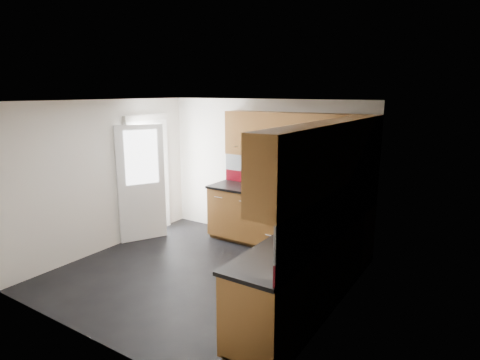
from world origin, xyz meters
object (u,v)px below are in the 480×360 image
Objects in this scene: food_processor at (345,200)px; utensil_pot at (289,186)px; toaster at (295,186)px; gas_hob at (279,192)px.

utensil_pot is at bearing 153.39° from food_processor.
utensil_pot is 0.09m from toaster.
utensil_pot is 1.23× the size of food_processor.
utensil_pot is at bearing 58.66° from gas_hob.
utensil_pot reaches higher than gas_hob.
utensil_pot is 1.23m from food_processor.
utensil_pot is 1.32× the size of toaster.
food_processor is (1.10, -0.55, 0.05)m from utensil_pot.
toaster is at bearing 41.18° from gas_hob.
food_processor is (1.20, -0.39, 0.13)m from gas_hob.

